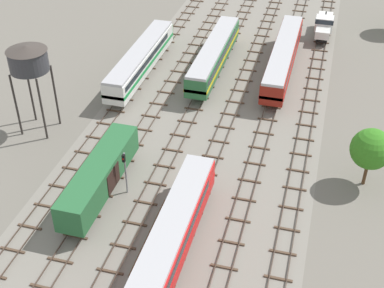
# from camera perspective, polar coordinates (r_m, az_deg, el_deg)

# --- Properties ---
(ground_plane) EXTENTS (480.00, 480.00, 0.00)m
(ground_plane) POSITION_cam_1_polar(r_m,az_deg,el_deg) (79.20, 4.80, 9.15)
(ground_plane) COLOR slate
(ballast_bed) EXTENTS (26.99, 176.00, 0.01)m
(ballast_bed) POSITION_cam_1_polar(r_m,az_deg,el_deg) (79.20, 4.80, 9.15)
(ballast_bed) COLOR gray
(ballast_bed) RESTS_ON ground
(track_far_left) EXTENTS (2.40, 126.00, 0.29)m
(track_far_left) POSITION_cam_1_polar(r_m,az_deg,el_deg) (82.60, -3.02, 10.48)
(track_far_left) COLOR #47382D
(track_far_left) RESTS_ON ground
(track_left) EXTENTS (2.40, 126.00, 0.29)m
(track_left) POSITION_cam_1_polar(r_m,az_deg,el_deg) (81.39, 0.12, 10.14)
(track_left) COLOR #47382D
(track_left) RESTS_ON ground
(track_centre_left) EXTENTS (2.40, 126.00, 0.29)m
(track_centre_left) POSITION_cam_1_polar(r_m,az_deg,el_deg) (80.42, 3.32, 9.75)
(track_centre_left) COLOR #47382D
(track_centre_left) RESTS_ON ground
(track_centre) EXTENTS (2.40, 126.00, 0.29)m
(track_centre) POSITION_cam_1_polar(r_m,az_deg,el_deg) (79.70, 6.59, 9.32)
(track_centre) COLOR #47382D
(track_centre) RESTS_ON ground
(track_centre_right) EXTENTS (2.40, 126.00, 0.29)m
(track_centre_right) POSITION_cam_1_polar(r_m,az_deg,el_deg) (79.25, 9.90, 8.86)
(track_centre_right) COLOR #47382D
(track_centre_right) RESTS_ON ground
(track_right) EXTENTS (2.40, 126.00, 0.29)m
(track_right) POSITION_cam_1_polar(r_m,az_deg,el_deg) (79.06, 13.23, 8.36)
(track_right) COLOR #47382D
(track_right) RESTS_ON ground
(diesel_railcar_centre_nearest) EXTENTS (2.96, 20.50, 3.80)m
(diesel_railcar_centre_nearest) POSITION_cam_1_polar(r_m,az_deg,el_deg) (45.25, -2.36, -10.18)
(diesel_railcar_centre_nearest) COLOR red
(diesel_railcar_centre_nearest) RESTS_ON ground
(freight_boxcar_left_near) EXTENTS (2.87, 14.00, 3.60)m
(freight_boxcar_left_near) POSITION_cam_1_polar(r_m,az_deg,el_deg) (52.60, -9.81, -3.30)
(freight_boxcar_left_near) COLOR #286638
(freight_boxcar_left_near) RESTS_ON ground
(diesel_railcar_far_left_mid) EXTENTS (2.96, 20.50, 3.80)m
(diesel_railcar_far_left_mid) POSITION_cam_1_polar(r_m,az_deg,el_deg) (73.08, -5.50, 9.02)
(diesel_railcar_far_left_mid) COLOR white
(diesel_railcar_far_left_mid) RESTS_ON ground
(diesel_railcar_centre_left_midfar) EXTENTS (2.96, 20.50, 3.80)m
(diesel_railcar_centre_left_midfar) POSITION_cam_1_polar(r_m,az_deg,el_deg) (74.10, 2.37, 9.55)
(diesel_railcar_centre_left_midfar) COLOR #286638
(diesel_railcar_centre_left_midfar) RESTS_ON ground
(passenger_coach_centre_right_far) EXTENTS (2.96, 22.00, 3.80)m
(passenger_coach_centre_right_far) POSITION_cam_1_polar(r_m,az_deg,el_deg) (74.53, 9.70, 9.23)
(passenger_coach_centre_right_far) COLOR maroon
(passenger_coach_centre_right_far) RESTS_ON ground
(shunter_loco_right_farther) EXTENTS (2.74, 8.46, 3.10)m
(shunter_loco_right_farther) POSITION_cam_1_polar(r_m,az_deg,el_deg) (87.38, 13.92, 12.28)
(shunter_loco_right_farther) COLOR white
(shunter_loco_right_farther) RESTS_ON ground
(water_tower) EXTENTS (4.47, 4.47, 10.54)m
(water_tower) POSITION_cam_1_polar(r_m,az_deg,el_deg) (60.91, -17.09, 8.60)
(water_tower) COLOR #2D2826
(water_tower) RESTS_ON ground
(signal_post_nearest) EXTENTS (0.28, 0.47, 4.85)m
(signal_post_nearest) POSITION_cam_1_polar(r_m,az_deg,el_deg) (52.06, -7.16, -2.54)
(signal_post_nearest) COLOR gray
(signal_post_nearest) RESTS_ON ground
(lineside_tree_0) EXTENTS (4.12, 4.12, 6.41)m
(lineside_tree_0) POSITION_cam_1_polar(r_m,az_deg,el_deg) (54.90, 18.57, -0.52)
(lineside_tree_0) COLOR #4C331E
(lineside_tree_0) RESTS_ON ground
(spare_rail_bundle) EXTENTS (0.60, 10.00, 0.24)m
(spare_rail_bundle) POSITION_cam_1_polar(r_m,az_deg,el_deg) (49.15, -4.39, -9.77)
(spare_rail_bundle) COLOR brown
(spare_rail_bundle) RESTS_ON ground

